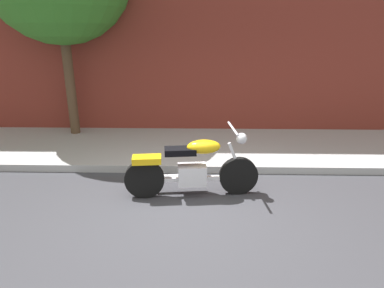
% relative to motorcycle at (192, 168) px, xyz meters
% --- Properties ---
extents(ground_plane, '(60.00, 60.00, 0.00)m').
position_rel_motorcycle_xyz_m(ground_plane, '(-0.08, -0.61, -0.46)').
color(ground_plane, '#38383D').
extents(sidewalk, '(18.34, 2.48, 0.14)m').
position_rel_motorcycle_xyz_m(sidewalk, '(-0.08, 2.08, -0.39)').
color(sidewalk, '#A7A7A7').
rests_on(sidewalk, ground).
extents(motorcycle, '(2.10, 0.70, 1.11)m').
position_rel_motorcycle_xyz_m(motorcycle, '(0.00, 0.00, 0.00)').
color(motorcycle, black).
rests_on(motorcycle, ground).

